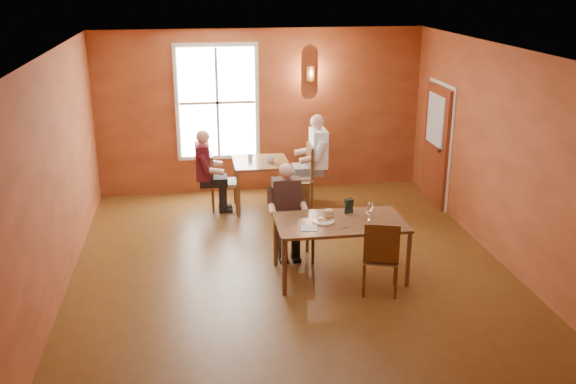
{
  "coord_description": "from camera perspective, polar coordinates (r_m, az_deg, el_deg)",
  "views": [
    {
      "loc": [
        -1.26,
        -8.1,
        3.93
      ],
      "look_at": [
        0.0,
        0.2,
        1.05
      ],
      "focal_mm": 40.0,
      "sensor_mm": 36.0,
      "label": 1
    }
  ],
  "objects": [
    {
      "name": "main_table",
      "position": [
        8.7,
        4.62,
        -5.04
      ],
      "size": [
        1.71,
        0.96,
        0.8
      ],
      "primitive_type": null,
      "color": "brown",
      "rests_on": "ground"
    },
    {
      "name": "plate_food",
      "position": [
        8.49,
        3.2,
        -2.57
      ],
      "size": [
        0.34,
        0.34,
        0.04
      ],
      "primitive_type": "cylinder",
      "rotation": [
        0.0,
        0.0,
        -0.22
      ],
      "color": "white",
      "rests_on": "main_table"
    },
    {
      "name": "diner_white",
      "position": [
        11.23,
        1.02,
        2.6
      ],
      "size": [
        0.62,
        0.62,
        1.55
      ],
      "primitive_type": null,
      "rotation": [
        0.0,
        0.0,
        1.57
      ],
      "color": "white",
      "rests_on": "ground"
    },
    {
      "name": "diner_main",
      "position": [
        9.08,
        0.7,
        -2.2
      ],
      "size": [
        0.53,
        0.53,
        1.31
      ],
      "primitive_type": null,
      "rotation": [
        0.0,
        0.0,
        3.14
      ],
      "color": "black",
      "rests_on": "ground"
    },
    {
      "name": "diner_maroon",
      "position": [
        11.11,
        -5.92,
        1.92
      ],
      "size": [
        0.56,
        0.56,
        1.39
      ],
      "primitive_type": null,
      "rotation": [
        0.0,
        0.0,
        -1.57
      ],
      "color": "#59101B",
      "rests_on": "ground"
    },
    {
      "name": "goblet_a",
      "position": [
        8.7,
        7.25,
        -1.55
      ],
      "size": [
        0.11,
        0.11,
        0.21
      ],
      "primitive_type": null,
      "rotation": [
        0.0,
        0.0,
        -0.29
      ],
      "color": "white",
      "rests_on": "main_table"
    },
    {
      "name": "ground",
      "position": [
        9.09,
        0.19,
        -6.68
      ],
      "size": [
        6.0,
        7.0,
        0.01
      ],
      "primitive_type": "cube",
      "color": "brown",
      "rests_on": "ground"
    },
    {
      "name": "window",
      "position": [
        11.77,
        -6.3,
        7.91
      ],
      "size": [
        1.36,
        0.1,
        1.96
      ],
      "primitive_type": "cube",
      "color": "white",
      "rests_on": "wall_back"
    },
    {
      "name": "chair_diner_maroon",
      "position": [
        11.17,
        -5.73,
        0.95
      ],
      "size": [
        0.44,
        0.44,
        1.0
      ],
      "primitive_type": null,
      "rotation": [
        0.0,
        0.0,
        -1.57
      ],
      "color": "#412812",
      "rests_on": "ground"
    },
    {
      "name": "wall_front",
      "position": [
        5.35,
        6.04,
        -8.19
      ],
      "size": [
        6.0,
        0.04,
        3.0
      ],
      "primitive_type": "cube",
      "color": "brown",
      "rests_on": "ground"
    },
    {
      "name": "chair_diner_main",
      "position": [
        9.15,
        0.66,
        -2.84
      ],
      "size": [
        0.47,
        0.47,
        1.07
      ],
      "primitive_type": null,
      "rotation": [
        0.0,
        0.0,
        3.14
      ],
      "color": "#3B1C0E",
      "rests_on": "ground"
    },
    {
      "name": "cup_b",
      "position": [
        11.21,
        -3.38,
        3.12
      ],
      "size": [
        0.12,
        0.12,
        0.1
      ],
      "primitive_type": "imported",
      "rotation": [
        0.0,
        0.0,
        0.15
      ],
      "color": "silver",
      "rests_on": "second_table"
    },
    {
      "name": "sandwich",
      "position": [
        8.56,
        3.6,
        -2.1
      ],
      "size": [
        0.12,
        0.11,
        0.12
      ],
      "primitive_type": "cube",
      "rotation": [
        0.0,
        0.0,
        0.21
      ],
      "color": "tan",
      "rests_on": "main_table"
    },
    {
      "name": "wall_right",
      "position": [
        9.47,
        18.48,
        3.08
      ],
      "size": [
        0.04,
        7.0,
        3.0
      ],
      "primitive_type": "cube",
      "color": "brown",
      "rests_on": "ground"
    },
    {
      "name": "knife",
      "position": [
        8.29,
        4.75,
        -3.27
      ],
      "size": [
        0.22,
        0.09,
        0.0
      ],
      "primitive_type": "cube",
      "rotation": [
        0.0,
        0.0,
        0.33
      ],
      "color": "silver",
      "rests_on": "main_table"
    },
    {
      "name": "second_table",
      "position": [
        11.24,
        -2.41,
        0.71
      ],
      "size": [
        0.94,
        0.94,
        0.83
      ],
      "primitive_type": null,
      "color": "brown",
      "rests_on": "ground"
    },
    {
      "name": "wall_back",
      "position": [
        11.92,
        -2.41,
        7.16
      ],
      "size": [
        6.0,
        0.04,
        3.0
      ],
      "primitive_type": "cube",
      "color": "brown",
      "rests_on": "ground"
    },
    {
      "name": "ceiling",
      "position": [
        8.25,
        0.21,
        12.47
      ],
      "size": [
        6.0,
        7.0,
        0.04
      ],
      "primitive_type": "cube",
      "color": "white",
      "rests_on": "wall_back"
    },
    {
      "name": "door",
      "position": [
        11.58,
        12.96,
        4.05
      ],
      "size": [
        0.12,
        1.04,
        2.1
      ],
      "primitive_type": "cube",
      "color": "maroon",
      "rests_on": "ground"
    },
    {
      "name": "wall_left",
      "position": [
        8.63,
        -19.89,
        1.43
      ],
      "size": [
        0.04,
        7.0,
        3.0
      ],
      "primitive_type": "cube",
      "color": "brown",
      "rests_on": "ground"
    },
    {
      "name": "cup_a",
      "position": [
        11.01,
        -1.61,
        2.9
      ],
      "size": [
        0.18,
        0.18,
        0.11
      ],
      "primitive_type": "imported",
      "rotation": [
        0.0,
        0.0,
        -0.29
      ],
      "color": "silver",
      "rests_on": "second_table"
    },
    {
      "name": "menu_stand",
      "position": [
        8.81,
        5.44,
        -1.24
      ],
      "size": [
        0.14,
        0.1,
        0.21
      ],
      "primitive_type": "cube",
      "rotation": [
        0.0,
        0.0,
        0.32
      ],
      "color": "#1C2D1F",
      "rests_on": "main_table"
    },
    {
      "name": "chair_diner_white",
      "position": [
        11.29,
        0.86,
        1.48
      ],
      "size": [
        0.48,
        0.48,
        1.09
      ],
      "primitive_type": null,
      "rotation": [
        0.0,
        0.0,
        1.57
      ],
      "color": "maroon",
      "rests_on": "ground"
    },
    {
      "name": "wall_sconce",
      "position": [
        11.83,
        2.01,
        10.52
      ],
      "size": [
        0.16,
        0.16,
        0.28
      ],
      "primitive_type": "cylinder",
      "color": "brown",
      "rests_on": "wall_back"
    },
    {
      "name": "chair_empty",
      "position": [
        8.33,
        8.25,
        -5.59
      ],
      "size": [
        0.55,
        0.55,
        1.0
      ],
      "primitive_type": null,
      "rotation": [
        0.0,
        0.0,
        -0.29
      ],
      "color": "#452616",
      "rests_on": "ground"
    },
    {
      "name": "napkin",
      "position": [
        8.29,
        1.87,
        -3.23
      ],
      "size": [
        0.24,
        0.24,
        0.01
      ],
      "primitive_type": "cube",
      "rotation": [
        0.0,
        0.0,
        -0.19
      ],
      "color": "silver",
      "rests_on": "main_table"
    },
    {
      "name": "goblet_c",
      "position": [
        8.39,
        7.04,
        -2.36
      ],
      "size": [
        0.1,
        0.1,
        0.2
      ],
      "primitive_type": null,
      "rotation": [
        0.0,
        0.0,
        -0.3
      ],
      "color": "white",
      "rests_on": "main_table"
    }
  ]
}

